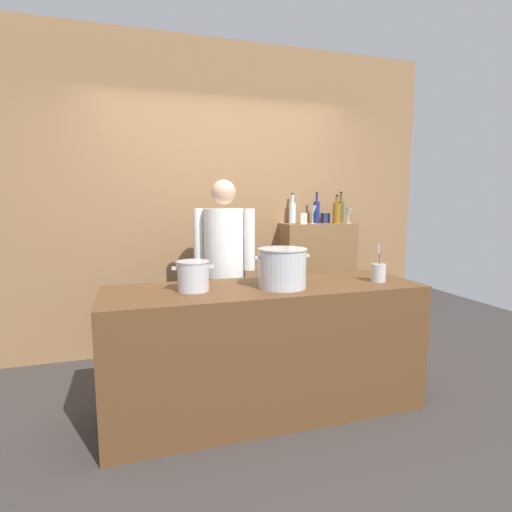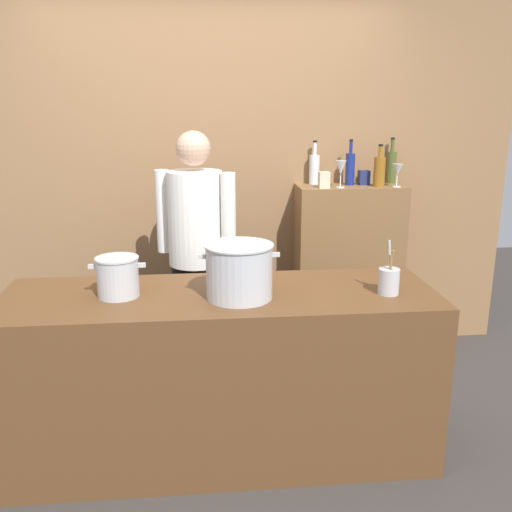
{
  "view_description": "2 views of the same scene",
  "coord_description": "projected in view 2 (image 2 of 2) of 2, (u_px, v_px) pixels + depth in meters",
  "views": [
    {
      "loc": [
        -0.88,
        -2.57,
        1.49
      ],
      "look_at": [
        0.05,
        0.37,
        1.06
      ],
      "focal_mm": 28.14,
      "sensor_mm": 36.0,
      "label": 1
    },
    {
      "loc": [
        -0.09,
        -2.68,
        1.83
      ],
      "look_at": [
        0.22,
        0.33,
        1.0
      ],
      "focal_mm": 39.64,
      "sensor_mm": 36.0,
      "label": 2
    }
  ],
  "objects": [
    {
      "name": "spice_tin_cream",
      "position": [
        324.0,
        180.0,
        3.85
      ],
      "size": [
        0.07,
        0.07,
        0.11
      ],
      "primitive_type": "cube",
      "color": "beige",
      "rests_on": "bar_cabinet"
    },
    {
      "name": "wine_bottle_amber",
      "position": [
        379.0,
        171.0,
        3.9
      ],
      "size": [
        0.08,
        0.08,
        0.29
      ],
      "color": "#8C5919",
      "rests_on": "bar_cabinet"
    },
    {
      "name": "spice_tin_navy",
      "position": [
        364.0,
        178.0,
        4.0
      ],
      "size": [
        0.07,
        0.07,
        0.1
      ],
      "primitive_type": "cube",
      "color": "navy",
      "rests_on": "bar_cabinet"
    },
    {
      "name": "wine_bottle_cobalt",
      "position": [
        350.0,
        168.0,
        3.97
      ],
      "size": [
        0.06,
        0.06,
        0.32
      ],
      "color": "navy",
      "rests_on": "bar_cabinet"
    },
    {
      "name": "wine_glass_tall",
      "position": [
        341.0,
        169.0,
        3.84
      ],
      "size": [
        0.07,
        0.07,
        0.18
      ],
      "color": "silver",
      "rests_on": "bar_cabinet"
    },
    {
      "name": "chef",
      "position": [
        196.0,
        244.0,
        3.53
      ],
      "size": [
        0.49,
        0.41,
        1.66
      ],
      "rotation": [
        0.0,
        0.0,
        2.71
      ],
      "color": "black",
      "rests_on": "ground_plane"
    },
    {
      "name": "stockpot_small",
      "position": [
        118.0,
        277.0,
        2.76
      ],
      "size": [
        0.28,
        0.21,
        0.2
      ],
      "color": "#B7BABF",
      "rests_on": "prep_counter"
    },
    {
      "name": "ground_plane",
      "position": [
        222.0,
        449.0,
        3.07
      ],
      "size": [
        8.0,
        8.0,
        0.0
      ],
      "primitive_type": "plane",
      "color": "#383330"
    },
    {
      "name": "wine_glass_short",
      "position": [
        397.0,
        171.0,
        3.88
      ],
      "size": [
        0.08,
        0.08,
        0.16
      ],
      "color": "silver",
      "rests_on": "bar_cabinet"
    },
    {
      "name": "wine_bottle_clear",
      "position": [
        314.0,
        168.0,
        4.01
      ],
      "size": [
        0.07,
        0.07,
        0.31
      ],
      "color": "silver",
      "rests_on": "bar_cabinet"
    },
    {
      "name": "brick_back_panel",
      "position": [
        211.0,
        149.0,
        4.01
      ],
      "size": [
        4.4,
        0.1,
        3.0
      ],
      "primitive_type": "cube",
      "color": "olive",
      "rests_on": "ground_plane"
    },
    {
      "name": "wine_bottle_olive",
      "position": [
        391.0,
        166.0,
        4.07
      ],
      "size": [
        0.07,
        0.07,
        0.32
      ],
      "color": "#475123",
      "rests_on": "bar_cabinet"
    },
    {
      "name": "utensil_crock",
      "position": [
        389.0,
        281.0,
        2.8
      ],
      "size": [
        0.1,
        0.1,
        0.28
      ],
      "color": "#B7BABF",
      "rests_on": "prep_counter"
    },
    {
      "name": "bar_cabinet",
      "position": [
        347.0,
        271.0,
        4.14
      ],
      "size": [
        0.76,
        0.32,
        1.25
      ],
      "primitive_type": "cube",
      "color": "brown",
      "rests_on": "ground_plane"
    },
    {
      "name": "prep_counter",
      "position": [
        221.0,
        374.0,
        2.95
      ],
      "size": [
        2.19,
        0.7,
        0.9
      ],
      "primitive_type": "cube",
      "color": "brown",
      "rests_on": "ground_plane"
    },
    {
      "name": "stockpot_large",
      "position": [
        239.0,
        271.0,
        2.73
      ],
      "size": [
        0.39,
        0.34,
        0.27
      ],
      "color": "#B7BABF",
      "rests_on": "prep_counter"
    }
  ]
}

